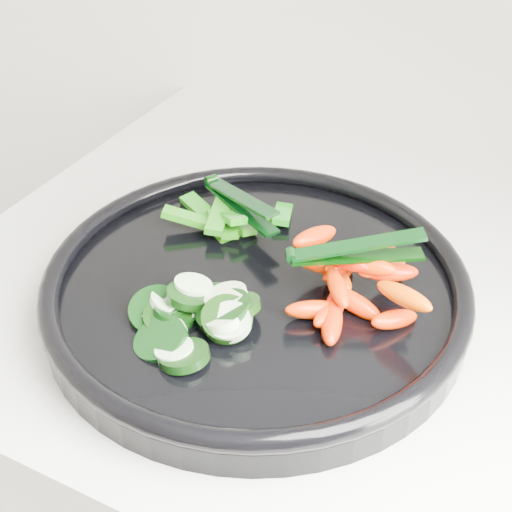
% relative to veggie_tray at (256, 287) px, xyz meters
% --- Properties ---
extents(veggie_tray, '(0.44, 0.44, 0.04)m').
position_rel_veggie_tray_xyz_m(veggie_tray, '(0.00, 0.00, 0.00)').
color(veggie_tray, black).
rests_on(veggie_tray, counter).
extents(cucumber_pile, '(0.12, 0.12, 0.04)m').
position_rel_veggie_tray_xyz_m(cucumber_pile, '(-0.03, -0.07, 0.01)').
color(cucumber_pile, black).
rests_on(cucumber_pile, veggie_tray).
extents(carrot_pile, '(0.14, 0.16, 0.05)m').
position_rel_veggie_tray_xyz_m(carrot_pile, '(0.08, 0.02, 0.02)').
color(carrot_pile, '#FF1800').
rests_on(carrot_pile, veggie_tray).
extents(pepper_pile, '(0.12, 0.10, 0.03)m').
position_rel_veggie_tray_xyz_m(pepper_pile, '(-0.06, 0.07, 0.01)').
color(pepper_pile, '#246E0A').
rests_on(pepper_pile, veggie_tray).
extents(tong_carrot, '(0.11, 0.07, 0.02)m').
position_rel_veggie_tray_xyz_m(tong_carrot, '(0.08, 0.02, 0.05)').
color(tong_carrot, black).
rests_on(tong_carrot, carrot_pile).
extents(tong_pepper, '(0.11, 0.07, 0.02)m').
position_rel_veggie_tray_xyz_m(tong_pepper, '(-0.06, 0.08, 0.03)').
color(tong_pepper, black).
rests_on(tong_pepper, pepper_pile).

